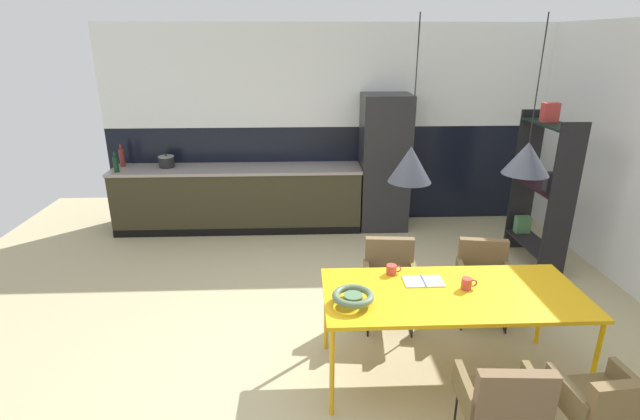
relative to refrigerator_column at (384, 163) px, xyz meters
name	(u,v)px	position (x,y,z in m)	size (l,w,h in m)	color
ground_plane	(356,361)	(-0.72, -3.09, -0.94)	(9.12, 9.12, 0.00)	tan
back_wall_splashback_dark	(331,173)	(-0.72, 0.36, -0.24)	(6.33, 0.12, 1.39)	black
back_wall_panel_upper	(331,76)	(-0.72, 0.36, 1.15)	(6.33, 0.12, 1.39)	white
kitchen_counter	(239,198)	(-2.04, 0.00, -0.49)	(3.42, 0.63, 0.89)	#332F1C
refrigerator_column	(384,163)	(0.00, 0.00, 0.00)	(0.66, 0.60, 1.88)	#232326
dining_table	(453,297)	(-0.02, -3.29, -0.22)	(1.97, 0.87, 0.76)	gold
armchair_far_side	(390,272)	(-0.35, -2.48, -0.42)	(0.53, 0.51, 0.81)	brown
armchair_near_window	(505,400)	(0.06, -4.16, -0.43)	(0.51, 0.50, 0.80)	brown
armchair_by_stool	(484,271)	(0.56, -2.44, -0.45)	(0.55, 0.54, 0.76)	brown
armchair_head_of_table	(607,401)	(0.68, -4.18, -0.44)	(0.52, 0.51, 0.73)	brown
fruit_bowl	(353,297)	(-0.80, -3.43, -0.12)	(0.31, 0.31, 0.09)	#4C704C
open_book	(423,281)	(-0.21, -3.12, -0.17)	(0.31, 0.19, 0.02)	white
mug_tall_blue	(392,270)	(-0.43, -2.97, -0.14)	(0.12, 0.08, 0.08)	#B23D33
mug_short_terracotta	(467,284)	(0.10, -3.24, -0.13)	(0.12, 0.08, 0.09)	#B23D33
cooking_pot	(167,162)	(-3.01, 0.06, 0.03)	(0.22, 0.22, 0.18)	black
bottle_oil_tall	(122,157)	(-3.63, 0.12, 0.09)	(0.07, 0.07, 0.32)	maroon
bottle_vinegar_dark	(116,164)	(-3.61, -0.17, 0.07)	(0.07, 0.07, 0.28)	#0F3319
open_shelf_unit	(542,188)	(1.61, -1.28, 0.01)	(0.30, 0.94, 1.90)	black
pendant_lamp_over_table_near	(410,164)	(-0.42, -3.29, 0.83)	(0.30, 0.30, 1.09)	black
pendant_lamp_over_table_far	(527,158)	(0.37, -3.33, 0.87)	(0.31, 0.31, 1.03)	black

